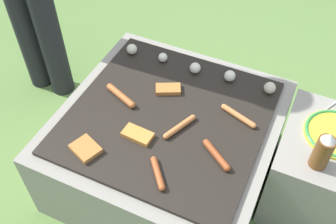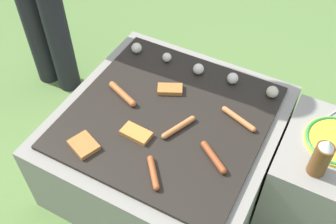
% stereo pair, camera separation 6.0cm
% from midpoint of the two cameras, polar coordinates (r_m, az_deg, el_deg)
% --- Properties ---
extents(ground_plane, '(14.00, 14.00, 0.00)m').
position_cam_midpoint_polar(ground_plane, '(1.98, 0.88, -8.60)').
color(ground_plane, '#608442').
extents(grill, '(0.90, 0.90, 0.42)m').
position_cam_midpoint_polar(grill, '(1.81, 0.96, -4.95)').
color(grill, gray).
rests_on(grill, ground_plane).
extents(side_ledge, '(0.39, 0.47, 0.42)m').
position_cam_midpoint_polar(side_ledge, '(1.84, 22.03, -8.86)').
color(side_ledge, gray).
rests_on(side_ledge, ground_plane).
extents(sausage_front_right, '(0.17, 0.09, 0.03)m').
position_cam_midpoint_polar(sausage_front_right, '(1.72, -5.65, 2.63)').
color(sausage_front_right, '#B7602D').
rests_on(sausage_front_right, grill).
extents(sausage_back_center, '(0.08, 0.16, 0.02)m').
position_cam_midpoint_polar(sausage_back_center, '(1.59, 2.65, -2.24)').
color(sausage_back_center, '#C6753D').
rests_on(sausage_back_center, grill).
extents(sausage_front_center, '(0.11, 0.12, 0.02)m').
position_cam_midpoint_polar(sausage_front_center, '(1.45, -0.94, -8.82)').
color(sausage_front_center, '#A34C23').
rests_on(sausage_front_center, grill).
extents(sausage_back_right, '(0.17, 0.07, 0.02)m').
position_cam_midpoint_polar(sausage_back_right, '(1.65, 11.24, -1.01)').
color(sausage_back_right, '#C6753D').
rests_on(sausage_back_right, grill).
extents(sausage_mid_left, '(0.14, 0.11, 0.03)m').
position_cam_midpoint_polar(sausage_mid_left, '(1.51, 7.76, -6.53)').
color(sausage_mid_left, '#93421E').
rests_on(sausage_mid_left, grill).
extents(bread_slice_right, '(0.12, 0.07, 0.02)m').
position_cam_midpoint_polar(bread_slice_right, '(1.57, -3.54, -3.13)').
color(bread_slice_right, '#D18438').
rests_on(bread_slice_right, grill).
extents(bread_slice_left, '(0.13, 0.10, 0.02)m').
position_cam_midpoint_polar(bread_slice_left, '(1.74, 1.28, 3.32)').
color(bread_slice_left, '#B27033').
rests_on(bread_slice_left, grill).
extents(bread_slice_center, '(0.13, 0.12, 0.02)m').
position_cam_midpoint_polar(bread_slice_center, '(1.56, -11.04, -4.74)').
color(bread_slice_center, '#B27033').
rests_on(bread_slice_center, grill).
extents(mushroom_row, '(0.73, 0.07, 0.05)m').
position_cam_midpoint_polar(mushroom_row, '(1.82, 6.19, 6.10)').
color(mushroom_row, beige).
rests_on(mushroom_row, grill).
extents(condiment_bottle, '(0.07, 0.07, 0.18)m').
position_cam_midpoint_polar(condiment_bottle, '(1.52, 22.43, -6.17)').
color(condiment_bottle, brown).
rests_on(condiment_bottle, side_ledge).
extents(fork_utensil, '(0.12, 0.20, 0.01)m').
position_cam_midpoint_polar(fork_utensil, '(1.80, 23.65, -0.22)').
color(fork_utensil, silver).
rests_on(fork_utensil, side_ledge).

